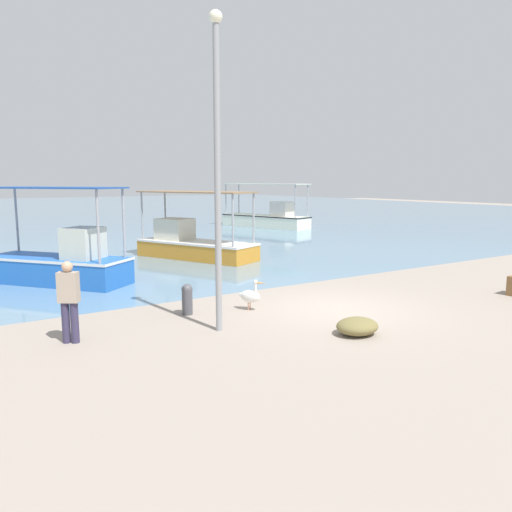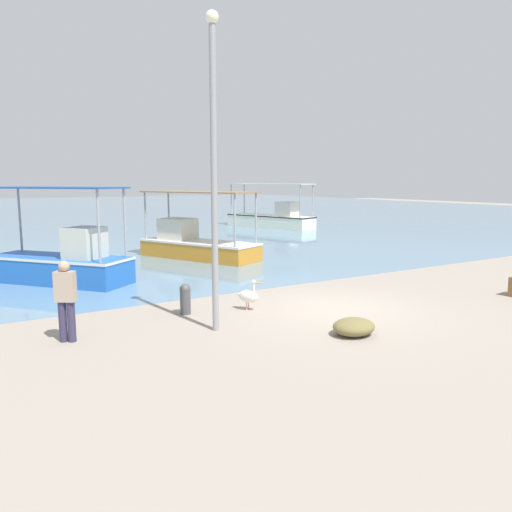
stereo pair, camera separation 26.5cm
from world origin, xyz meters
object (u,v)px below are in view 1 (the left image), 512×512
at_px(fishing_boat_near_right, 60,262).
at_px(fishing_boat_center, 267,217).
at_px(lamp_post, 217,160).
at_px(fishing_boat_outer, 193,243).
at_px(fisherman_standing, 69,299).
at_px(net_pile, 357,326).
at_px(pelican, 250,296).
at_px(mooring_bollard, 187,298).

xyz_separation_m(fishing_boat_near_right, fishing_boat_center, (16.42, 12.56, -0.01)).
distance_m(fishing_boat_center, lamp_post, 24.78).
distance_m(fishing_boat_outer, fisherman_standing, 11.34).
distance_m(fishing_boat_near_right, lamp_post, 8.09).
height_order(fishing_boat_near_right, net_pile, fishing_boat_near_right).
relative_size(pelican, fisherman_standing, 0.47).
xyz_separation_m(fishing_boat_center, pelican, (-13.04, -18.71, -0.32)).
bearing_deg(pelican, lamp_post, -143.35).
distance_m(pelican, lamp_post, 3.83).
xyz_separation_m(lamp_post, mooring_bollard, (-0.03, 1.60, -3.30)).
bearing_deg(net_pile, lamp_post, 141.70).
bearing_deg(fishing_boat_center, pelican, -124.88).
bearing_deg(pelican, net_pile, -74.14).
distance_m(fishing_boat_center, pelican, 22.80).
relative_size(fishing_boat_center, lamp_post, 1.05).
bearing_deg(fisherman_standing, mooring_bollard, 13.71).
bearing_deg(fishing_boat_near_right, fishing_boat_outer, 23.32).
bearing_deg(fishing_boat_outer, fishing_boat_near_right, -156.68).
distance_m(fishing_boat_center, fisherman_standing, 25.79).
distance_m(fishing_boat_near_right, mooring_bollard, 5.97).
xyz_separation_m(pelican, net_pile, (0.85, -2.99, -0.19)).
height_order(pelican, lamp_post, lamp_post).
height_order(pelican, net_pile, pelican).
bearing_deg(pelican, mooring_bollard, 162.87).
bearing_deg(fisherman_standing, fishing_boat_near_right, 80.34).
bearing_deg(mooring_bollard, lamp_post, -88.90).
bearing_deg(fishing_boat_center, fishing_boat_near_right, -142.58).
height_order(fishing_boat_center, mooring_bollard, fishing_boat_center).
xyz_separation_m(fishing_boat_near_right, fisherman_standing, (-1.09, -6.38, 0.21)).
relative_size(fishing_boat_outer, lamp_post, 0.84).
xyz_separation_m(fishing_boat_center, fisherman_standing, (-17.50, -18.94, 0.21)).
distance_m(fishing_boat_outer, net_pile, 11.81).
bearing_deg(lamp_post, mooring_bollard, 91.10).
relative_size(fishing_boat_near_right, net_pile, 4.94).
bearing_deg(fishing_boat_near_right, net_pile, -65.16).
height_order(mooring_bollard, net_pile, mooring_bollard).
relative_size(fishing_boat_outer, pelican, 7.04).
bearing_deg(fishing_boat_outer, fisherman_standing, -128.05).
height_order(lamp_post, net_pile, lamp_post).
bearing_deg(fishing_boat_center, fishing_boat_outer, -136.39).
height_order(fishing_boat_outer, mooring_bollard, fishing_boat_outer).
distance_m(fishing_boat_outer, mooring_bollard, 9.17).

